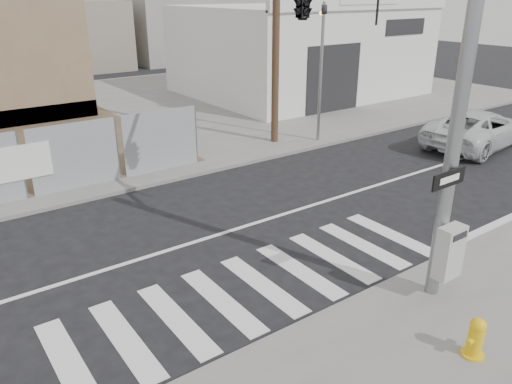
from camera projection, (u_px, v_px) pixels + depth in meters
ground at (202, 240)px, 12.27m from camera, size 100.00×100.00×0.00m
sidewalk_far at (48, 123)px, 22.77m from camera, size 50.00×20.00×0.12m
signal_pole at (348, 38)px, 10.28m from camera, size 0.96×5.87×7.00m
far_signal_pole at (322, 54)px, 18.75m from camera, size 0.16×0.20×5.60m
concrete_wall_right at (23, 49)px, 21.31m from camera, size 5.50×1.30×8.00m
auto_shop at (299, 49)px, 28.64m from camera, size 12.00×10.20×5.95m
utility_pole_right at (276, 5)px, 17.97m from camera, size 1.60×0.28×10.00m
fire_hydrant at (476, 337)px, 8.09m from camera, size 0.44×0.41×0.71m
suv at (478, 128)px, 19.32m from camera, size 5.47×3.00×1.45m
traffic_cone_d at (72, 173)px, 15.34m from camera, size 0.48×0.48×0.72m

